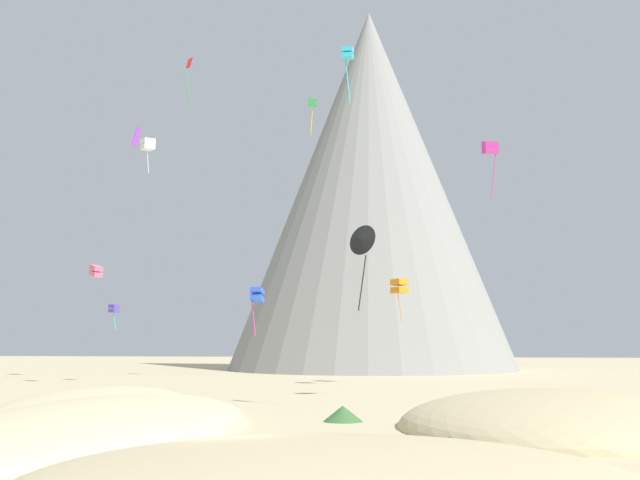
# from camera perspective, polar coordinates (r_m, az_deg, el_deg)

# --- Properties ---
(ground_plane) EXTENTS (400.00, 400.00, 0.00)m
(ground_plane) POSITION_cam_1_polar(r_m,az_deg,el_deg) (29.04, -6.71, -16.07)
(ground_plane) COLOR #CCBA8E
(dune_foreground_left) EXTENTS (12.05, 27.63, 3.43)m
(dune_foreground_left) POSITION_cam_1_polar(r_m,az_deg,el_deg) (38.12, -15.81, -13.80)
(dune_foreground_left) COLOR beige
(dune_foreground_left) RESTS_ON ground_plane
(dune_midground) EXTENTS (17.97, 21.03, 3.92)m
(dune_midground) POSITION_cam_1_polar(r_m,az_deg,el_deg) (41.06, 17.24, -13.29)
(dune_midground) COLOR #C6B284
(dune_midground) RESTS_ON ground_plane
(dune_back_low) EXTENTS (15.38, 27.51, 2.94)m
(dune_back_low) POSITION_cam_1_polar(r_m,az_deg,el_deg) (50.12, -16.31, -12.23)
(dune_back_low) COLOR beige
(dune_back_low) RESTS_ON ground_plane
(bush_scatter_east) EXTENTS (1.65, 1.65, 0.51)m
(bush_scatter_east) POSITION_cam_1_polar(r_m,az_deg,el_deg) (30.48, -3.99, -15.22)
(bush_scatter_east) COLOR #568442
(bush_scatter_east) RESTS_ON ground_plane
(bush_near_left) EXTENTS (2.40, 2.40, 0.86)m
(bush_near_left) POSITION_cam_1_polar(r_m,az_deg,el_deg) (42.96, 1.71, -12.77)
(bush_near_left) COLOR #386633
(bush_near_left) RESTS_ON ground_plane
(bush_ridge_crest) EXTENTS (2.82, 2.82, 0.54)m
(bush_ridge_crest) POSITION_cam_1_polar(r_m,az_deg,el_deg) (32.30, 9.67, -14.67)
(bush_ridge_crest) COLOR #386633
(bush_ridge_crest) RESTS_ON ground_plane
(rock_massif) EXTENTS (51.15, 51.15, 59.31)m
(rock_massif) POSITION_cam_1_polar(r_m,az_deg,el_deg) (124.76, 4.11, 2.74)
(rock_massif) COLOR gray
(rock_massif) RESTS_ON ground_plane
(kite_cyan_high) EXTENTS (0.89, 0.88, 4.54)m
(kite_cyan_high) POSITION_cam_1_polar(r_m,az_deg,el_deg) (61.12, 2.09, 13.62)
(kite_cyan_high) COLOR #33BCDB
(kite_white_high) EXTENTS (1.88, 1.88, 4.03)m
(kite_white_high) POSITION_cam_1_polar(r_m,az_deg,el_deg) (92.20, -12.69, 6.94)
(kite_white_high) COLOR white
(kite_violet_mid) EXTENTS (0.54, 0.77, 1.53)m
(kite_violet_mid) POSITION_cam_1_polar(r_m,az_deg,el_deg) (63.04, -13.46, 7.47)
(kite_violet_mid) COLOR purple
(kite_rainbow_low) EXTENTS (1.49, 1.46, 1.41)m
(kite_rainbow_low) POSITION_cam_1_polar(r_m,az_deg,el_deg) (83.67, -16.31, -2.22)
(kite_rainbow_low) COLOR #E5668C
(kite_red_high) EXTENTS (0.84, 0.71, 4.85)m
(kite_red_high) POSITION_cam_1_polar(r_m,az_deg,el_deg) (80.02, -9.72, 12.31)
(kite_red_high) COLOR red
(kite_indigo_low) EXTENTS (1.13, 1.12, 2.79)m
(kite_indigo_low) POSITION_cam_1_polar(r_m,az_deg,el_deg) (88.28, -15.08, -4.96)
(kite_indigo_low) COLOR #5138B2
(kite_orange_low) EXTENTS (1.99, 1.99, 4.59)m
(kite_orange_low) POSITION_cam_1_polar(r_m,az_deg,el_deg) (80.95, 5.94, -3.45)
(kite_orange_low) COLOR orange
(kite_magenta_mid) EXTENTS (1.52, 1.59, 5.52)m
(kite_magenta_mid) POSITION_cam_1_polar(r_m,az_deg,el_deg) (72.51, 12.55, 6.69)
(kite_magenta_mid) COLOR #D1339E
(kite_green_high) EXTENTS (1.15, 1.21, 4.44)m
(kite_green_high) POSITION_cam_1_polar(r_m,az_deg,el_deg) (90.02, -0.54, 10.14)
(kite_green_high) COLOR green
(kite_blue_low) EXTENTS (0.90, 0.97, 3.33)m
(kite_blue_low) POSITION_cam_1_polar(r_m,az_deg,el_deg) (53.08, -4.70, -4.15)
(kite_blue_low) COLOR blue
(kite_black_low) EXTENTS (2.21, 1.79, 5.79)m
(kite_black_low) POSITION_cam_1_polar(r_m,az_deg,el_deg) (50.72, 3.07, 0.01)
(kite_black_low) COLOR black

